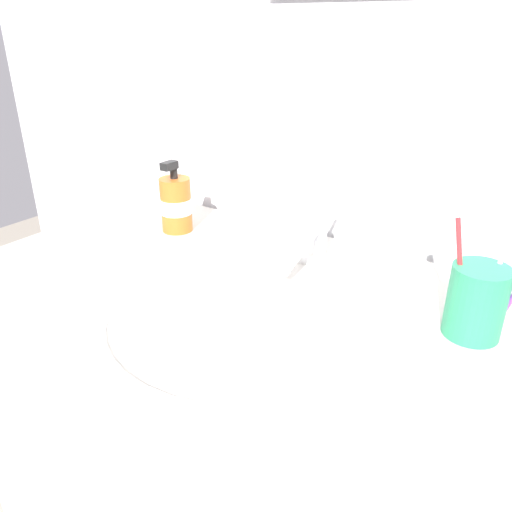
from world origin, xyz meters
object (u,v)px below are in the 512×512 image
at_px(toothbrush_red, 460,259).
at_px(toothbrush_white, 499,266).
at_px(faucet, 313,239).
at_px(soap_dispenser, 176,204).
at_px(toothbrush_cup, 476,302).

distance_m(toothbrush_red, toothbrush_white, 0.06).
bearing_deg(faucet, toothbrush_white, -7.58).
height_order(toothbrush_red, soap_dispenser, toothbrush_red).
relative_size(faucet, toothbrush_red, 0.87).
bearing_deg(toothbrush_red, toothbrush_cup, 13.12).
distance_m(toothbrush_red, soap_dispenser, 0.61).
relative_size(toothbrush_white, soap_dispenser, 1.11).
bearing_deg(faucet, toothbrush_red, -15.96).
xyz_separation_m(toothbrush_red, toothbrush_white, (0.05, 0.04, -0.01)).
bearing_deg(toothbrush_white, toothbrush_cup, -118.69).
height_order(toothbrush_red, toothbrush_white, toothbrush_red).
relative_size(faucet, toothbrush_cup, 1.60).
bearing_deg(toothbrush_cup, toothbrush_red, -166.88).
xyz_separation_m(faucet, toothbrush_white, (0.32, -0.04, 0.05)).
height_order(toothbrush_cup, toothbrush_white, toothbrush_white).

